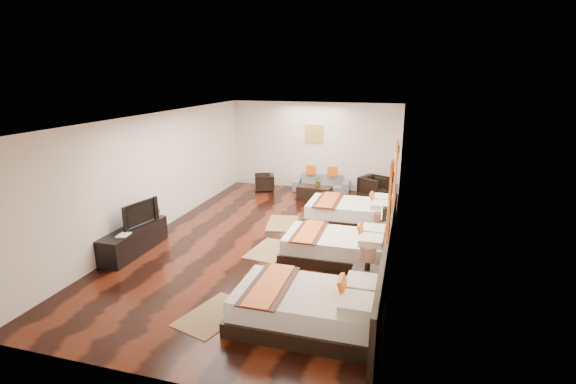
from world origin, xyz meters
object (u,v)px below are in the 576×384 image
(tv_console, at_px, (134,240))
(armchair_left, at_px, (264,182))
(bed_mid, at_px, (337,246))
(armchair_right, at_px, (373,187))
(bed_near, at_px, (309,307))
(coffee_table, at_px, (315,193))
(nightstand_a, at_px, (366,281))
(tv, at_px, (138,213))
(book, at_px, (118,235))
(figurine, at_px, (152,209))
(table_plant, at_px, (318,181))
(nightstand_b, at_px, (378,235))
(sofa, at_px, (321,183))
(bed_far, at_px, (352,212))

(tv_console, distance_m, armchair_left, 5.49)
(bed_mid, distance_m, armchair_right, 4.76)
(bed_near, height_order, coffee_table, bed_near)
(nightstand_a, distance_m, armchair_left, 7.18)
(bed_mid, distance_m, tv_console, 4.28)
(tv, xyz_separation_m, book, (-0.05, -0.62, -0.26))
(nightstand_a, height_order, armchair_left, nightstand_a)
(book, xyz_separation_m, figurine, (0.00, 1.22, 0.16))
(tv, distance_m, table_plant, 5.63)
(book, xyz_separation_m, coffee_table, (2.82, 5.37, -0.36))
(tv_console, bearing_deg, armchair_left, 78.91)
(nightstand_a, xyz_separation_m, nightstand_b, (-0.00, 2.33, -0.07))
(bed_near, bearing_deg, nightstand_b, 77.29)
(figurine, height_order, sofa, figurine)
(tv, bearing_deg, bed_far, -43.77)
(bed_far, bearing_deg, table_plant, 123.90)
(bed_mid, xyz_separation_m, armchair_left, (-3.14, 4.55, 0.00))
(bed_near, bearing_deg, table_plant, 100.94)
(coffee_table, bearing_deg, tv, -120.25)
(nightstand_a, xyz_separation_m, coffee_table, (-2.12, 5.56, -0.14))
(bed_far, xyz_separation_m, table_plant, (-1.28, 1.90, 0.26))
(nightstand_b, xyz_separation_m, tv_console, (-4.94, -1.68, -0.00))
(nightstand_b, xyz_separation_m, figurine, (-4.94, -0.93, 0.45))
(bed_far, distance_m, book, 5.50)
(nightstand_b, distance_m, book, 5.40)
(bed_near, bearing_deg, figurine, 150.49)
(bed_near, xyz_separation_m, bed_far, (-0.00, 4.71, -0.00))
(bed_far, distance_m, figurine, 4.82)
(bed_far, height_order, nightstand_a, nightstand_a)
(bed_near, height_order, bed_mid, bed_near)
(nightstand_b, height_order, coffee_table, nightstand_b)
(nightstand_a, relative_size, tv_console, 0.55)
(bed_far, bearing_deg, coffee_table, 127.04)
(bed_near, height_order, sofa, bed_near)
(book, relative_size, armchair_right, 0.40)
(bed_mid, bearing_deg, nightstand_a, -63.35)
(coffee_table, bearing_deg, bed_near, -78.10)
(nightstand_b, bearing_deg, nightstand_a, -90.00)
(bed_mid, xyz_separation_m, tv, (-4.15, -0.69, 0.55))
(bed_mid, relative_size, sofa, 1.18)
(tv_console, height_order, figurine, figurine)
(nightstand_a, xyz_separation_m, armchair_right, (-0.44, 6.25, -0.01))
(book, height_order, armchair_left, book)
(bed_far, height_order, sofa, bed_far)
(nightstand_a, relative_size, armchair_right, 1.33)
(nightstand_b, xyz_separation_m, sofa, (-2.12, 4.20, -0.02))
(sofa, bearing_deg, bed_near, -85.78)
(book, bearing_deg, bed_far, 40.20)
(tv, height_order, armchair_right, tv)
(bed_far, xyz_separation_m, nightstand_b, (0.75, -1.40, -0.01))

